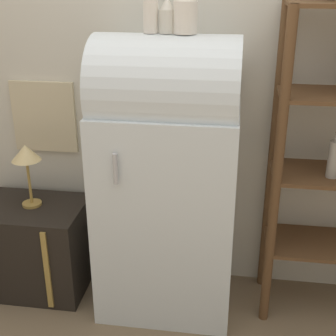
{
  "coord_description": "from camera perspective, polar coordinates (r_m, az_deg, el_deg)",
  "views": [
    {
      "loc": [
        0.34,
        -1.96,
        1.79
      ],
      "look_at": [
        0.0,
        0.27,
        0.84
      ],
      "focal_mm": 50.0,
      "sensor_mm": 36.0,
      "label": 1
    }
  ],
  "objects": [
    {
      "name": "ground_plane",
      "position": [
        2.68,
        -1.01,
        -19.08
      ],
      "size": [
        12.0,
        12.0,
        0.0
      ],
      "primitive_type": "plane",
      "color": "#7A664C"
    },
    {
      "name": "wall_back",
      "position": [
        2.6,
        0.79,
        13.11
      ],
      "size": [
        7.0,
        0.09,
        2.7
      ],
      "color": "beige",
      "rests_on": "ground_plane"
    },
    {
      "name": "vase_left",
      "position": [
        2.28,
        -2.14,
        19.01
      ],
      "size": [
        0.07,
        0.07,
        0.25
      ],
      "color": "silver",
      "rests_on": "refrigerator"
    },
    {
      "name": "vase_right",
      "position": [
        2.26,
        2.15,
        18.67
      ],
      "size": [
        0.11,
        0.11,
        0.22
      ],
      "color": "silver",
      "rests_on": "refrigerator"
    },
    {
      "name": "vase_center",
      "position": [
        2.27,
        -0.17,
        18.0
      ],
      "size": [
        0.08,
        0.08,
        0.16
      ],
      "color": "beige",
      "rests_on": "refrigerator"
    },
    {
      "name": "refrigerator",
      "position": [
        2.47,
        -0.11,
        -1.17
      ],
      "size": [
        0.72,
        0.59,
        1.52
      ],
      "color": "silver",
      "rests_on": "ground_plane"
    },
    {
      "name": "desk_lamp",
      "position": [
        2.71,
        -16.9,
        1.24
      ],
      "size": [
        0.16,
        0.16,
        0.37
      ],
      "color": "#AD8942",
      "rests_on": "suitcase_trunk"
    },
    {
      "name": "suitcase_trunk",
      "position": [
        2.95,
        -15.97,
        -9.16
      ],
      "size": [
        0.62,
        0.45,
        0.54
      ],
      "color": "black",
      "rests_on": "ground_plane"
    },
    {
      "name": "shelf_unit",
      "position": [
        2.5,
        19.58,
        1.92
      ],
      "size": [
        0.61,
        0.37,
        1.66
      ],
      "color": "brown",
      "rests_on": "ground_plane"
    }
  ]
}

